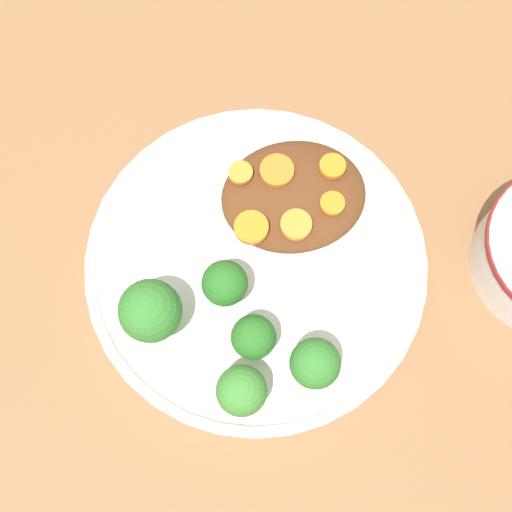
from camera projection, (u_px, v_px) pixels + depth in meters
name	position (u px, v px, depth m)	size (l,w,h in m)	color
ground_plane	(256.00, 267.00, 0.58)	(4.00, 4.00, 0.00)	#8C603D
plate	(256.00, 264.00, 0.57)	(0.27, 0.27, 0.02)	silver
stew_mound	(294.00, 196.00, 0.57)	(0.12, 0.10, 0.02)	#5B3319
broccoli_floret_0	(150.00, 311.00, 0.52)	(0.05, 0.05, 0.06)	#7FA85B
broccoli_floret_1	(225.00, 284.00, 0.53)	(0.03, 0.03, 0.05)	#7FA85B
broccoli_floret_2	(254.00, 338.00, 0.52)	(0.03, 0.03, 0.05)	#759E51
broccoli_floret_3	(242.00, 391.00, 0.51)	(0.04, 0.04, 0.05)	#7FA85B
broccoli_floret_4	(315.00, 364.00, 0.51)	(0.04, 0.04, 0.05)	#7FA85B
carrot_slice_0	(277.00, 171.00, 0.56)	(0.03, 0.03, 0.01)	orange
carrot_slice_1	(332.00, 203.00, 0.55)	(0.02, 0.02, 0.00)	orange
carrot_slice_2	(332.00, 166.00, 0.56)	(0.02, 0.02, 0.01)	orange
carrot_slice_3	(296.00, 225.00, 0.55)	(0.02, 0.02, 0.01)	orange
carrot_slice_4	(253.00, 227.00, 0.55)	(0.03, 0.03, 0.01)	orange
carrot_slice_5	(241.00, 172.00, 0.56)	(0.02, 0.02, 0.00)	orange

